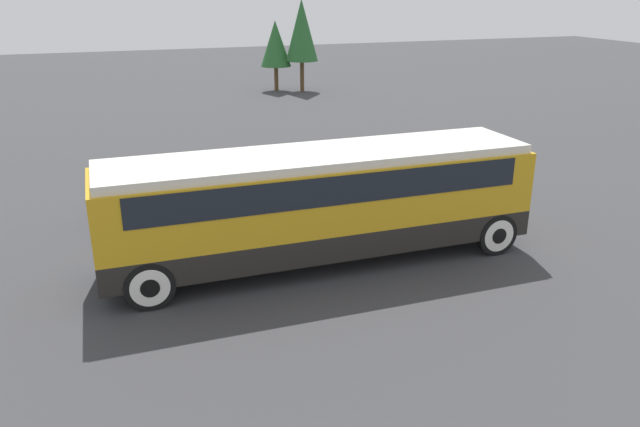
# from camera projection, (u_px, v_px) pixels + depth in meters

# --- Properties ---
(ground_plane) EXTENTS (120.00, 120.00, 0.00)m
(ground_plane) POSITION_uv_depth(u_px,v_px,m) (320.00, 261.00, 16.91)
(ground_plane) COLOR #38383A
(tour_bus) EXTENTS (11.36, 2.68, 3.04)m
(tour_bus) POSITION_uv_depth(u_px,v_px,m) (323.00, 196.00, 16.30)
(tour_bus) COLOR black
(tour_bus) RESTS_ON ground_plane
(parked_car_near) EXTENTS (4.56, 1.95, 1.36)m
(parked_car_near) POSITION_uv_depth(u_px,v_px,m) (366.00, 171.00, 22.53)
(parked_car_near) COLOR silver
(parked_car_near) RESTS_ON ground_plane
(parked_car_mid) EXTENTS (4.23, 1.97, 1.40)m
(parked_car_mid) POSITION_uv_depth(u_px,v_px,m) (179.00, 194.00, 19.99)
(parked_car_mid) COLOR black
(parked_car_mid) RESTS_ON ground_plane
(tree_left) EXTENTS (2.21, 2.21, 6.13)m
(tree_left) POSITION_uv_depth(u_px,v_px,m) (302.00, 30.00, 42.19)
(tree_left) COLOR brown
(tree_left) RESTS_ON ground_plane
(tree_center) EXTENTS (2.09, 2.09, 4.72)m
(tree_center) POSITION_uv_depth(u_px,v_px,m) (275.00, 44.00, 42.64)
(tree_center) COLOR brown
(tree_center) RESTS_ON ground_plane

